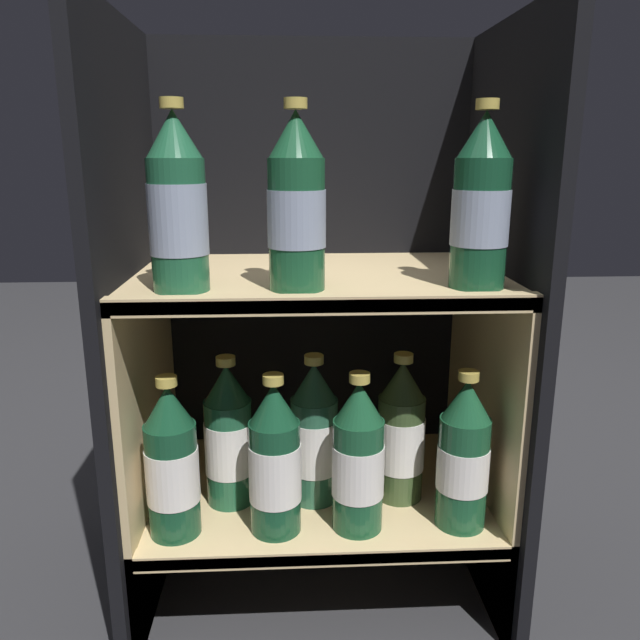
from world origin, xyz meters
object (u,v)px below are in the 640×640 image
bottle_upper_front_0 (177,208)px  bottle_upper_front_2 (481,206)px  bottle_lower_front_3 (463,457)px  bottle_lower_back_1 (314,436)px  bottle_lower_front_0 (172,465)px  bottle_lower_front_1 (275,463)px  bottle_lower_back_0 (229,438)px  bottle_lower_back_2 (401,434)px  bottle_lower_front_2 (358,460)px  bottle_upper_front_1 (296,207)px

bottle_upper_front_0 → bottle_upper_front_2: (0.42, 0.00, 0.00)m
bottle_lower_front_3 → bottle_lower_back_1: size_ratio=1.00×
bottle_upper_front_0 → bottle_lower_front_0: bearing=180.0°
bottle_lower_front_1 → bottle_lower_back_0: bearing=131.3°
bottle_lower_back_0 → bottle_upper_front_2: bearing=-13.4°
bottle_lower_back_1 → bottle_lower_back_2: (0.15, 0.00, 0.00)m
bottle_upper_front_0 → bottle_lower_back_0: size_ratio=1.00×
bottle_lower_front_1 → bottle_lower_front_3: (0.29, 0.00, 0.00)m
bottle_lower_front_1 → bottle_lower_back_2: size_ratio=1.00×
bottle_upper_front_0 → bottle_lower_front_2: (0.25, 0.00, -0.39)m
bottle_upper_front_2 → bottle_lower_back_2: size_ratio=1.00×
bottle_upper_front_0 → bottle_lower_front_0: size_ratio=1.00×
bottle_lower_front_3 → bottle_upper_front_1: bearing=-180.0°
bottle_lower_front_1 → bottle_lower_back_1: bearing=54.2°
bottle_lower_front_1 → bottle_lower_back_1: 0.11m
bottle_upper_front_0 → bottle_lower_back_2: bearing=14.8°
bottle_upper_front_2 → bottle_upper_front_0: bearing=-180.0°
bottle_lower_front_1 → bottle_lower_back_2: (0.21, 0.09, 0.00)m
bottle_upper_front_1 → bottle_lower_front_0: bottle_upper_front_1 is taller
bottle_upper_front_0 → bottle_lower_front_1: bearing=0.0°
bottle_lower_front_2 → bottle_lower_front_3: bearing=0.0°
bottle_lower_front_0 → bottle_lower_front_3: size_ratio=1.00×
bottle_upper_front_0 → bottle_lower_front_2: size_ratio=1.00×
bottle_upper_front_2 → bottle_lower_front_0: bearing=-180.0°
bottle_lower_front_0 → bottle_lower_front_2: same height
bottle_lower_front_1 → bottle_lower_back_0: 0.12m
bottle_upper_front_2 → bottle_lower_back_0: (-0.37, 0.09, -0.39)m
bottle_upper_front_2 → bottle_lower_back_0: bottle_upper_front_2 is taller
bottle_lower_front_0 → bottle_upper_front_1: bearing=-0.0°
bottle_lower_front_0 → bottle_lower_front_3: 0.45m
bottle_upper_front_0 → bottle_lower_front_1: size_ratio=1.00×
bottle_upper_front_0 → bottle_upper_front_2: same height
bottle_lower_front_0 → bottle_lower_back_1: 0.24m
bottle_upper_front_1 → bottle_lower_back_1: bearing=73.0°
bottle_upper_front_0 → bottle_lower_front_0: (-0.03, 0.00, -0.39)m
bottle_lower_back_0 → bottle_lower_back_1: same height
bottle_lower_front_0 → bottle_lower_back_0: same height
bottle_upper_front_0 → bottle_lower_front_1: 0.41m
bottle_upper_front_1 → bottle_lower_front_2: bearing=0.0°
bottle_upper_front_1 → bottle_upper_front_2: 0.26m
bottle_lower_front_3 → bottle_lower_back_2: bearing=132.8°
bottle_upper_front_0 → bottle_lower_front_0: bottle_upper_front_0 is taller
bottle_upper_front_1 → bottle_lower_back_0: bottle_upper_front_1 is taller
bottle_lower_back_0 → bottle_lower_back_1: bearing=0.0°
bottle_upper_front_0 → bottle_lower_back_2: bottle_upper_front_0 is taller
bottle_upper_front_2 → bottle_upper_front_1: bearing=-180.0°
bottle_lower_front_1 → bottle_lower_back_2: same height
bottle_lower_front_1 → bottle_lower_back_1: (0.06, 0.09, 0.00)m
bottle_upper_front_0 → bottle_lower_front_1: bottle_upper_front_0 is taller
bottle_lower_front_3 → bottle_lower_front_1: bearing=180.0°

